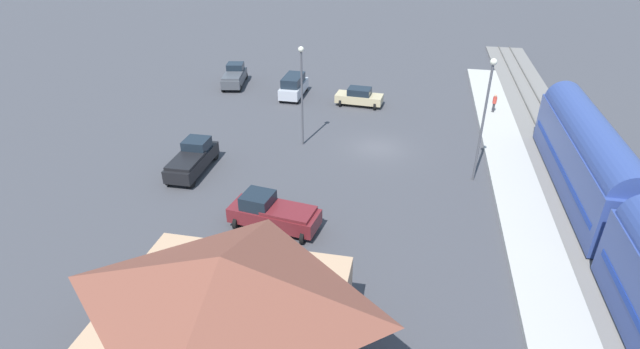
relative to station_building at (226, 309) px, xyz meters
The scene contains 12 objects.
ground_plane 22.54m from the station_building, 100.31° to the right, with size 200.00×200.00×0.00m, color #424247.
railway_track 28.56m from the station_building, 129.29° to the right, with size 4.80×70.00×0.30m.
platform 26.22m from the station_building, 122.47° to the right, with size 3.20×46.00×0.30m.
station_building is the anchor object (origin of this frame).
pedestrian_on_platform 34.21m from the station_building, 113.91° to the right, with size 0.36×0.36×1.71m.
suv_silver 32.90m from the station_building, 80.24° to the right, with size 1.97×4.91×2.22m.
pickup_charcoal 37.01m from the station_building, 69.79° to the right, with size 2.93×5.67×2.14m.
pickup_maroon 9.96m from the station_building, 83.73° to the right, with size 5.63×3.09×2.14m.
sedan_tan 31.35m from the station_building, 92.38° to the right, with size 4.63×2.53×1.74m.
pickup_black 17.82m from the station_building, 60.32° to the right, with size 2.01×5.42×2.14m.
light_pole_near_platform 21.48m from the station_building, 121.67° to the right, with size 0.44×0.44×8.72m.
light_pole_lot_center 21.68m from the station_building, 84.61° to the right, with size 0.44×0.44×7.99m.
Camera 1 is at (-2.53, 35.18, 16.91)m, focal length 27.02 mm.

